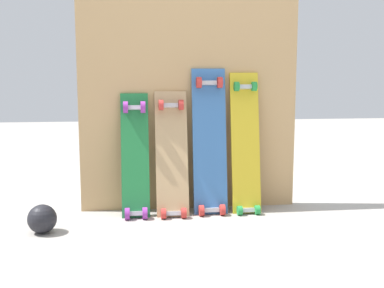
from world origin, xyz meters
TOP-DOWN VIEW (x-y plane):
  - ground_plane at (0.00, 0.00)m, footprint 12.00×12.00m
  - plywood_wall_panel at (0.00, 0.07)m, footprint 1.34×0.04m
  - skateboard_green at (-0.34, -0.06)m, footprint 0.16×0.24m
  - skateboard_natural at (-0.12, -0.06)m, footprint 0.19×0.25m
  - skateboard_blue at (0.11, -0.04)m, footprint 0.20×0.22m
  - skateboard_yellow at (0.33, -0.05)m, footprint 0.17×0.22m
  - rubber_ball at (-0.83, -0.34)m, footprint 0.15×0.15m

SIDE VIEW (x-z plane):
  - ground_plane at x=0.00m, z-range 0.00..0.00m
  - rubber_ball at x=-0.83m, z-range 0.00..0.15m
  - skateboard_green at x=-0.34m, z-range -0.06..0.73m
  - skateboard_natural at x=-0.12m, z-range -0.07..0.74m
  - skateboard_yellow at x=0.33m, z-range -0.07..0.85m
  - skateboard_blue at x=0.11m, z-range -0.06..0.87m
  - plywood_wall_panel at x=0.00m, z-range 0.00..1.82m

